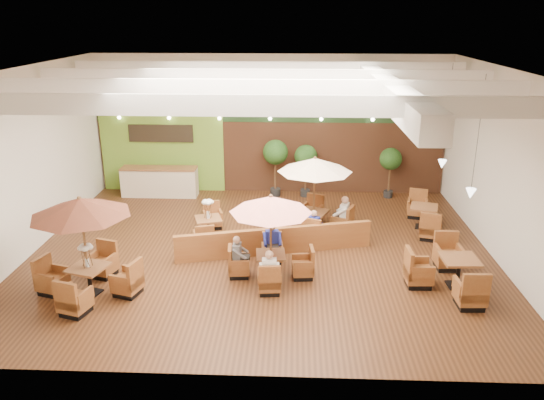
# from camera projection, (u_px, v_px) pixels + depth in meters

# --- Properties ---
(room) EXTENTS (14.04, 14.00, 5.52)m
(room) POSITION_uv_depth(u_px,v_px,m) (271.00, 127.00, 16.34)
(room) COLOR #381E0F
(room) RESTS_ON ground
(service_counter) EXTENTS (3.00, 0.75, 1.18)m
(service_counter) POSITION_uv_depth(u_px,v_px,m) (160.00, 182.00, 21.20)
(service_counter) COLOR beige
(service_counter) RESTS_ON ground
(booth_divider) EXTENTS (5.92, 1.68, 0.84)m
(booth_divider) POSITION_uv_depth(u_px,v_px,m) (275.00, 241.00, 16.08)
(booth_divider) COLOR brown
(booth_divider) RESTS_ON ground
(table_0) EXTENTS (2.79, 2.79, 2.71)m
(table_0) POSITION_uv_depth(u_px,v_px,m) (83.00, 229.00, 13.31)
(table_0) COLOR brown
(table_0) RESTS_ON ground
(table_1) EXTENTS (2.40, 2.40, 2.43)m
(table_1) POSITION_uv_depth(u_px,v_px,m) (271.00, 221.00, 14.24)
(table_1) COLOR brown
(table_1) RESTS_ON ground
(table_2) EXTENTS (2.75, 2.75, 2.64)m
(table_2) POSITION_uv_depth(u_px,v_px,m) (314.00, 181.00, 17.19)
(table_2) COLOR brown
(table_2) RESTS_ON ground
(table_3) EXTENTS (1.00, 2.52, 1.49)m
(table_3) POSITION_uv_depth(u_px,v_px,m) (209.00, 224.00, 17.17)
(table_3) COLOR brown
(table_3) RESTS_ON ground
(table_4) EXTENTS (1.89, 2.81, 1.05)m
(table_4) POSITION_uv_depth(u_px,v_px,m) (447.00, 273.00, 14.17)
(table_4) COLOR brown
(table_4) RESTS_ON ground
(table_5) EXTENTS (1.09, 2.77, 0.99)m
(table_5) POSITION_uv_depth(u_px,v_px,m) (423.00, 217.00, 18.08)
(table_5) COLOR brown
(table_5) RESTS_ON ground
(topiary_0) EXTENTS (0.99, 0.99, 2.29)m
(topiary_0) POSITION_uv_depth(u_px,v_px,m) (275.00, 154.00, 20.82)
(topiary_0) COLOR black
(topiary_0) RESTS_ON ground
(topiary_1) EXTENTS (0.91, 0.91, 2.10)m
(topiary_1) POSITION_uv_depth(u_px,v_px,m) (306.00, 158.00, 20.82)
(topiary_1) COLOR black
(topiary_1) RESTS_ON ground
(topiary_2) EXTENTS (0.87, 0.87, 2.02)m
(topiary_2) POSITION_uv_depth(u_px,v_px,m) (391.00, 161.00, 20.71)
(topiary_2) COLOR black
(topiary_2) RESTS_ON ground
(diner_0) EXTENTS (0.38, 0.31, 0.77)m
(diner_0) POSITION_uv_depth(u_px,v_px,m) (269.00, 267.00, 13.71)
(diner_0) COLOR white
(diner_0) RESTS_ON ground
(diner_1) EXTENTS (0.40, 0.34, 0.77)m
(diner_1) POSITION_uv_depth(u_px,v_px,m) (272.00, 239.00, 15.38)
(diner_1) COLOR #2531A2
(diner_1) RESTS_ON ground
(diner_2) EXTENTS (0.30, 0.37, 0.75)m
(diner_2) POSITION_uv_depth(u_px,v_px,m) (239.00, 252.00, 14.59)
(diner_2) COLOR slate
(diner_2) RESTS_ON ground
(diner_3) EXTENTS (0.40, 0.39, 0.71)m
(diner_3) POSITION_uv_depth(u_px,v_px,m) (315.00, 223.00, 16.63)
(diner_3) COLOR #2531A2
(diner_3) RESTS_ON ground
(diner_4) EXTENTS (0.42, 0.46, 0.85)m
(diner_4) POSITION_uv_depth(u_px,v_px,m) (343.00, 211.00, 17.49)
(diner_4) COLOR white
(diner_4) RESTS_ON ground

